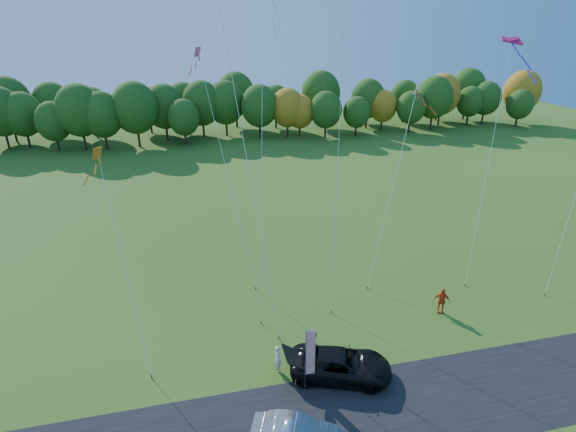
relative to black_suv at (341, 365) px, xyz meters
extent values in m
plane|color=#315917|center=(-1.39, 1.13, -0.79)|extent=(160.00, 160.00, 0.00)
cube|color=black|center=(-1.39, -2.87, -0.78)|extent=(90.00, 6.00, 0.01)
imported|color=black|center=(0.00, 0.00, 0.00)|extent=(6.22, 4.40, 1.58)
imported|color=silver|center=(-3.36, 1.20, 0.06)|extent=(0.51, 0.68, 1.70)
imported|color=gray|center=(-1.02, 1.93, 0.06)|extent=(0.69, 0.86, 1.70)
imported|color=red|center=(8.69, 4.16, 0.15)|extent=(1.19, 0.92, 1.88)
cylinder|color=#999999|center=(-2.21, -0.53, 1.22)|extent=(0.06, 0.06, 4.01)
cube|color=red|center=(-1.96, -0.56, 1.62)|extent=(0.50, 0.08, 3.01)
cube|color=navy|center=(-1.96, -0.53, 2.73)|extent=(0.50, 0.07, 0.78)
cylinder|color=#4C3F33|center=(-2.74, 3.94, -0.69)|extent=(0.08, 0.08, 0.20)
cylinder|color=#4C3F33|center=(1.35, 5.79, -0.69)|extent=(0.08, 0.08, 0.20)
cylinder|color=#4C3F33|center=(-3.56, 5.70, -0.69)|extent=(0.08, 0.08, 0.20)
cylinder|color=#4C3F33|center=(12.31, 6.71, -0.69)|extent=(0.08, 0.08, 0.20)
cube|color=#C8165B|center=(17.16, 12.83, 16.28)|extent=(3.38, 1.17, 1.28)
cylinder|color=#4C3F33|center=(-10.44, 2.25, -0.69)|extent=(0.08, 0.08, 0.20)
cube|color=orange|center=(-12.54, 9.34, 10.48)|extent=(1.27, 1.27, 1.51)
cylinder|color=#4C3F33|center=(4.94, 8.02, -0.69)|extent=(0.08, 0.08, 0.20)
cube|color=white|center=(9.68, 12.58, 13.09)|extent=(1.44, 1.44, 1.72)
cylinder|color=#4C3F33|center=(-3.28, 9.90, -0.69)|extent=(0.08, 0.08, 0.20)
cube|color=#F652AF|center=(-5.93, 16.76, 15.59)|extent=(1.17, 1.17, 1.39)
cylinder|color=#4C3F33|center=(17.30, 4.28, -0.69)|extent=(0.08, 0.08, 0.20)
camera|label=1|loc=(-7.35, -18.50, 17.80)|focal=28.00mm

